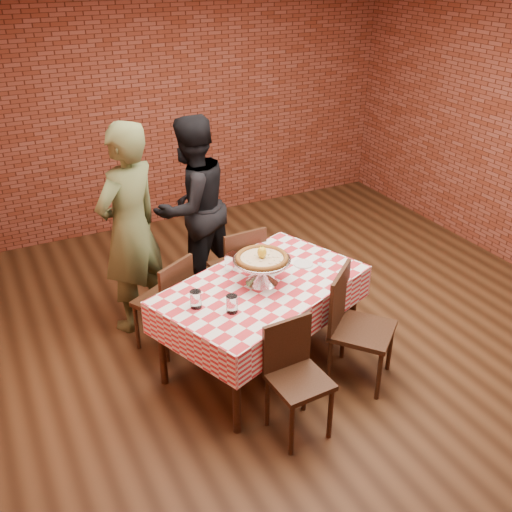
% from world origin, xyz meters
% --- Properties ---
extents(ground, '(6.00, 6.00, 0.00)m').
position_xyz_m(ground, '(0.00, 0.00, 0.00)').
color(ground, black).
rests_on(ground, ground).
extents(back_wall, '(5.50, 0.00, 5.50)m').
position_xyz_m(back_wall, '(0.00, 3.00, 1.45)').
color(back_wall, maroon).
rests_on(back_wall, ground).
extents(table, '(1.84, 1.47, 0.75)m').
position_xyz_m(table, '(-0.47, -0.10, 0.38)').
color(table, '#381F13').
rests_on(table, ground).
extents(tablecloth, '(1.88, 1.52, 0.27)m').
position_xyz_m(tablecloth, '(-0.47, -0.10, 0.62)').
color(tablecloth, red).
rests_on(tablecloth, table).
extents(pizza_stand, '(0.65, 0.65, 0.20)m').
position_xyz_m(pizza_stand, '(-0.47, -0.08, 0.86)').
color(pizza_stand, silver).
rests_on(pizza_stand, tablecloth).
extents(pizza, '(0.58, 0.58, 0.03)m').
position_xyz_m(pizza, '(-0.47, -0.08, 0.97)').
color(pizza, beige).
rests_on(pizza, pizza_stand).
extents(lemon, '(0.10, 0.10, 0.09)m').
position_xyz_m(lemon, '(-0.47, -0.08, 1.02)').
color(lemon, yellow).
rests_on(lemon, pizza).
extents(water_glass_left, '(0.11, 0.11, 0.13)m').
position_xyz_m(water_glass_left, '(-0.85, -0.36, 0.82)').
color(water_glass_left, white).
rests_on(water_glass_left, tablecloth).
extents(water_glass_right, '(0.11, 0.11, 0.13)m').
position_xyz_m(water_glass_right, '(-1.06, -0.18, 0.82)').
color(water_glass_right, white).
rests_on(water_glass_right, tablecloth).
extents(side_plate, '(0.21, 0.21, 0.01)m').
position_xyz_m(side_plate, '(-0.03, 0.02, 0.76)').
color(side_plate, white).
rests_on(side_plate, tablecloth).
extents(sweetener_packet_a, '(0.06, 0.06, 0.00)m').
position_xyz_m(sweetener_packet_a, '(0.09, -0.04, 0.76)').
color(sweetener_packet_a, white).
rests_on(sweetener_packet_a, tablecloth).
extents(sweetener_packet_b, '(0.05, 0.04, 0.00)m').
position_xyz_m(sweetener_packet_b, '(0.20, -0.00, 0.76)').
color(sweetener_packet_b, white).
rests_on(sweetener_packet_b, tablecloth).
extents(condiment_caddy, '(0.13, 0.12, 0.14)m').
position_xyz_m(condiment_caddy, '(-0.58, 0.21, 0.83)').
color(condiment_caddy, silver).
rests_on(condiment_caddy, tablecloth).
extents(chair_near_left, '(0.40, 0.40, 0.86)m').
position_xyz_m(chair_near_left, '(-0.61, -0.93, 0.43)').
color(chair_near_left, '#381F13').
rests_on(chair_near_left, ground).
extents(chair_near_right, '(0.63, 0.63, 0.93)m').
position_xyz_m(chair_near_right, '(0.13, -0.63, 0.47)').
color(chair_near_right, '#381F13').
rests_on(chair_near_right, ground).
extents(chair_far_left, '(0.53, 0.53, 0.87)m').
position_xyz_m(chair_far_left, '(-1.11, 0.48, 0.43)').
color(chair_far_left, '#381F13').
rests_on(chair_far_left, ground).
extents(chair_far_right, '(0.43, 0.43, 0.89)m').
position_xyz_m(chair_far_right, '(-0.32, 0.72, 0.45)').
color(chair_far_right, '#381F13').
rests_on(chair_far_right, ground).
extents(diner_olive, '(0.82, 0.74, 1.88)m').
position_xyz_m(diner_olive, '(-1.21, 0.94, 0.94)').
color(diner_olive, '#4B552F').
rests_on(diner_olive, ground).
extents(diner_black, '(1.04, 0.93, 1.76)m').
position_xyz_m(diner_black, '(-0.50, 1.31, 0.88)').
color(diner_black, black).
rests_on(diner_black, ground).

